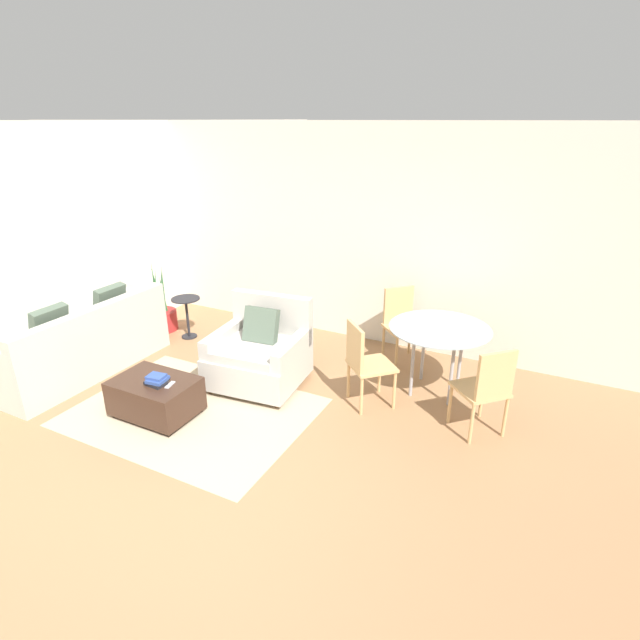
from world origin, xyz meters
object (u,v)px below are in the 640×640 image
Objects in this scene: book_stack at (156,380)px; armchair at (260,354)px; potted_plant at (162,316)px; dining_table at (439,336)px; tv_remote_primary at (170,385)px; dining_chair_far_left at (401,320)px; side_table at (187,310)px; couch at (82,347)px; dining_chair_near_right at (487,386)px; dining_chair_near_left at (364,359)px; tv_remote_secondary at (167,380)px; ottoman at (156,396)px.

armchair is at bearing 65.95° from book_stack.
dining_table is at bearing 0.29° from potted_plant.
tv_remote_primary is 0.15× the size of dining_chair_far_left.
side_table is 2.85m from dining_chair_far_left.
dining_chair_near_right is (4.40, 0.78, 0.21)m from couch.
dining_chair_near_left is 1.20m from dining_chair_far_left.
tv_remote_primary is 0.15× the size of dining_chair_near_right.
book_stack is 0.14m from tv_remote_primary.
side_table is (-1.09, 1.69, -0.04)m from book_stack.
armchair reaches higher than side_table.
dining_chair_near_right is 1.00× the size of dining_chair_far_left.
dining_chair_near_right reaches higher than tv_remote_primary.
armchair is 7.48× the size of tv_remote_primary.
couch is at bearing 166.28° from book_stack.
dining_chair_near_right is (2.87, 1.15, 0.09)m from book_stack.
book_stack is at bearing -13.72° from couch.
armchair is 1.95m from dining_table.
dining_chair_far_left reaches higher than dining_table.
dining_chair_near_right is (2.40, 0.08, 0.16)m from armchair.
tv_remote_secondary is 2.80m from dining_table.
dining_chair_near_right is at bearing -7.70° from side_table.
dining_chair_far_left reaches higher than tv_remote_secondary.
ottoman is 0.90× the size of dining_chair_far_left.
side_table is at bearing 121.26° from ottoman.
ottoman is 2.95m from dining_table.
ottoman is 0.82× the size of potted_plant.
tv_remote_secondary is 1.95m from dining_chair_near_left.
side_table is 4.00m from dining_chair_near_right.
side_table is at bearing -178.93° from dining_table.
dining_chair_far_left is (0.00, 1.20, 0.00)m from dining_chair_near_left.
potted_plant is at bearing -179.71° from dining_table.
dining_chair_near_left is at bearing 4.04° from armchair.
book_stack is at bearing -125.50° from dining_chair_far_left.
potted_plant is at bearing 135.44° from tv_remote_primary.
dining_chair_far_left is at bearing 53.91° from tv_remote_secondary.
dining_table is 0.86m from dining_chair_near_right.
dining_chair_near_left is (-0.60, -0.60, -0.15)m from dining_table.
potted_plant is at bearing 131.65° from ottoman.
dining_chair_far_left is at bearing 46.89° from armchair.
couch is 1.39m from side_table.
ottoman is 5.85× the size of tv_remote_secondary.
couch is at bearing -166.30° from dining_chair_near_left.
armchair reaches higher than ottoman.
tv_remote_primary is at bearing -123.90° from dining_chair_far_left.
book_stack is at bearing -114.05° from armchair.
dining_chair_near_right is (4.46, -0.58, 0.31)m from potted_plant.
ottoman is at bearing -118.89° from armchair.
book_stack reaches higher than ottoman.
armchair is at bearing 71.09° from tv_remote_primary.
dining_chair_near_left is 1.20m from dining_chair_near_right.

